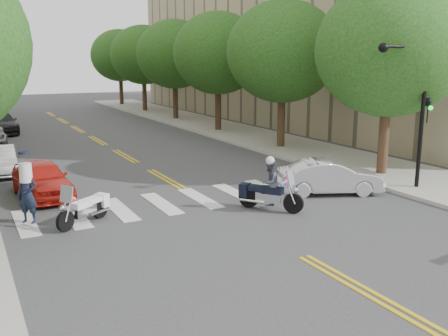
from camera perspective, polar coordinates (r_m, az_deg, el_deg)
ground at (r=13.64m, az=9.13°, el=-10.01°), size 140.00×140.00×0.00m
sidewalk_right at (r=36.69m, az=0.30°, el=4.38°), size 5.00×60.00×0.15m
tree_r_0 at (r=23.00m, az=18.41°, el=12.73°), size 6.40×6.40×8.45m
tree_r_1 at (r=29.13m, az=6.74°, el=13.05°), size 6.40×6.40×8.45m
tree_r_2 at (r=36.01m, az=-0.69°, el=12.98°), size 6.40×6.40×8.45m
tree_r_3 at (r=43.27m, az=-5.68°, el=12.81°), size 6.40×6.40×8.45m
tree_r_4 at (r=50.76m, az=-9.22°, el=12.63°), size 6.40×6.40×8.45m
tree_r_5 at (r=58.38m, az=-11.83°, el=12.47°), size 6.40×6.40×8.45m
traffic_signal_pole at (r=20.55m, az=21.01°, el=7.54°), size 2.82×0.42×6.00m
motorcycle_police at (r=17.32m, az=5.06°, el=-2.09°), size 1.60×2.04×1.91m
motorcycle_parked at (r=16.61m, az=-15.38°, el=-4.41°), size 1.92×1.42×1.40m
officer_standing at (r=17.02m, az=-21.54°, el=-2.86°), size 0.82×0.79×1.89m
convertible at (r=19.84m, az=11.99°, el=-1.01°), size 4.23×2.88×1.32m
parked_car_a at (r=20.15m, az=-20.09°, el=-1.17°), size 2.04×4.28×1.41m
parked_car_b at (r=24.95m, az=-24.23°, el=0.79°), size 1.45×3.83×1.25m
parked_car_d at (r=38.83m, az=-24.16°, el=4.73°), size 2.14×5.10×1.47m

